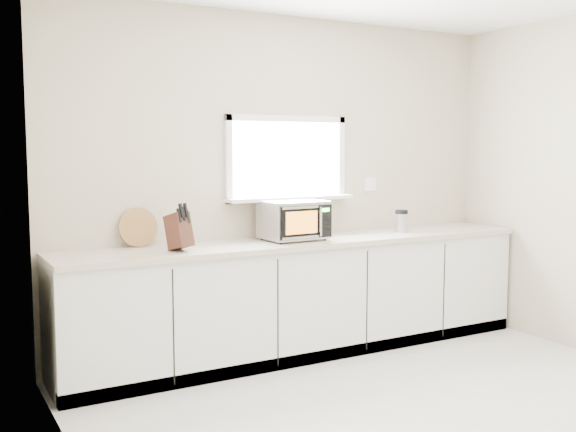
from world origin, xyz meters
TOP-DOWN VIEW (x-y plane):
  - ground at (0.00, 0.00)m, footprint 4.00×4.00m
  - back_wall at (0.00, 2.00)m, footprint 4.00×0.17m
  - cabinets at (0.00, 1.70)m, footprint 3.92×0.60m
  - countertop at (0.00, 1.69)m, footprint 3.92×0.64m
  - microwave at (-0.09, 1.70)m, footprint 0.49×0.41m
  - knife_block at (-1.07, 1.61)m, footprint 0.16×0.25m
  - cutting_board at (-1.26, 1.94)m, footprint 0.29×0.07m
  - coffee_grinder at (0.95, 1.67)m, footprint 0.14×0.14m

SIDE VIEW (x-z plane):
  - ground at x=0.00m, z-range 0.00..0.00m
  - cabinets at x=0.00m, z-range 0.00..0.88m
  - countertop at x=0.00m, z-range 0.88..0.92m
  - coffee_grinder at x=0.95m, z-range 0.92..1.11m
  - cutting_board at x=-1.26m, z-range 0.92..1.21m
  - knife_block at x=-1.07m, z-range 0.90..1.24m
  - microwave at x=-0.09m, z-range 0.93..1.24m
  - back_wall at x=0.00m, z-range 0.01..2.71m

